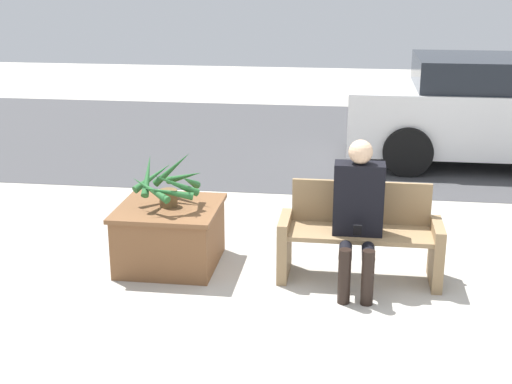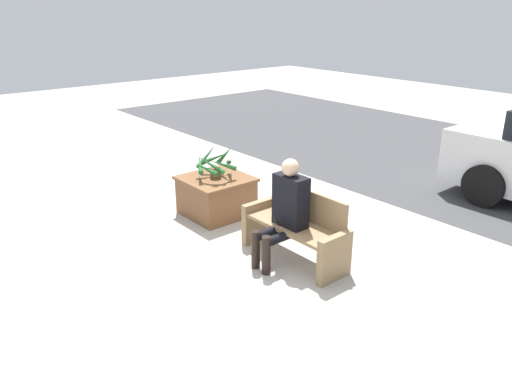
# 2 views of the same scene
# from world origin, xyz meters

# --- Properties ---
(ground_plane) EXTENTS (30.00, 30.00, 0.00)m
(ground_plane) POSITION_xyz_m (0.00, 0.00, 0.00)
(ground_plane) COLOR #ADA89E
(road_surface) EXTENTS (20.00, 6.00, 0.01)m
(road_surface) POSITION_xyz_m (0.00, 6.14, 0.00)
(road_surface) COLOR #424244
(road_surface) RESTS_ON ground_plane
(bench) EXTENTS (1.42, 0.50, 0.84)m
(bench) POSITION_xyz_m (0.12, 0.79, 0.39)
(bench) COLOR #8C704C
(bench) RESTS_ON ground_plane
(person_seated) EXTENTS (0.43, 0.62, 1.28)m
(person_seated) POSITION_xyz_m (0.09, 0.62, 0.70)
(person_seated) COLOR black
(person_seated) RESTS_ON ground_plane
(planter_box) EXTENTS (0.92, 0.92, 0.57)m
(planter_box) POSITION_xyz_m (-1.62, 0.83, 0.31)
(planter_box) COLOR brown
(planter_box) RESTS_ON ground_plane
(potted_plant) EXTENTS (0.66, 0.67, 0.49)m
(potted_plant) POSITION_xyz_m (-1.62, 0.82, 0.79)
(potted_plant) COLOR brown
(potted_plant) RESTS_ON planter_box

